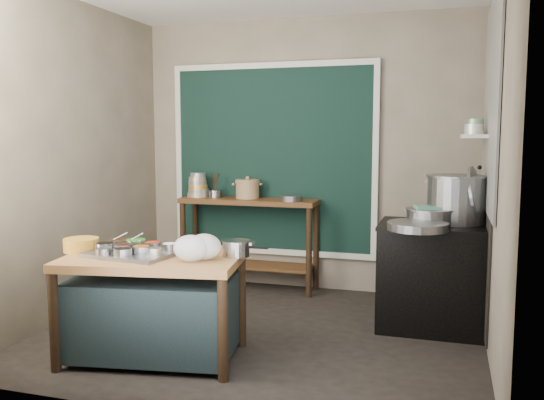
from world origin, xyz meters
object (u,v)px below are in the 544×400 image
(condiment_tray, at_px, (132,253))
(utensil_cup, at_px, (215,194))
(stove_block, at_px, (435,278))
(stock_pot, at_px, (457,199))
(saucepan, at_px, (236,248))
(yellow_basin, at_px, (81,245))
(prep_table, at_px, (153,308))
(steamer, at_px, (430,216))
(ceramic_crock, at_px, (248,190))
(back_counter, at_px, (249,244))

(condiment_tray, bearing_deg, utensil_cup, 95.49)
(stove_block, distance_m, stock_pot, 0.68)
(condiment_tray, relative_size, saucepan, 2.95)
(yellow_basin, relative_size, stock_pot, 0.50)
(prep_table, xyz_separation_m, steamer, (1.87, 1.26, 0.57))
(ceramic_crock, bearing_deg, prep_table, -89.84)
(prep_table, xyz_separation_m, condiment_tray, (-0.16, -0.00, 0.39))
(prep_table, bearing_deg, steamer, 24.59)
(yellow_basin, relative_size, saucepan, 1.23)
(stove_block, height_order, steamer, steamer)
(yellow_basin, height_order, ceramic_crock, ceramic_crock)
(condiment_tray, bearing_deg, saucepan, 14.68)
(stove_block, bearing_deg, saucepan, -140.50)
(prep_table, relative_size, condiment_tray, 2.02)
(prep_table, height_order, ceramic_crock, ceramic_crock)
(condiment_tray, xyz_separation_m, saucepan, (0.73, 0.19, 0.04))
(prep_table, relative_size, utensil_cup, 9.17)
(stove_block, relative_size, steamer, 2.20)
(stove_block, xyz_separation_m, ceramic_crock, (-1.92, 0.76, 0.61))
(stove_block, bearing_deg, yellow_basin, -152.67)
(ceramic_crock, bearing_deg, steamer, -23.25)
(condiment_tray, bearing_deg, stock_pot, 32.10)
(yellow_basin, distance_m, stock_pot, 3.01)
(back_counter, distance_m, stove_block, 2.04)
(stove_block, bearing_deg, stock_pot, 31.99)
(saucepan, xyz_separation_m, ceramic_crock, (-0.58, 1.87, 0.23))
(ceramic_crock, bearing_deg, utensil_cup, -172.57)
(stove_block, height_order, condiment_tray, stove_block)
(stove_block, height_order, ceramic_crock, ceramic_crock)
(stove_block, height_order, stock_pot, stock_pot)
(back_counter, relative_size, yellow_basin, 5.63)
(stock_pot, bearing_deg, condiment_tray, -147.90)
(utensil_cup, bearing_deg, back_counter, 2.31)
(utensil_cup, distance_m, stock_pot, 2.50)
(prep_table, relative_size, ceramic_crock, 4.72)
(prep_table, height_order, stove_block, stove_block)
(steamer, bearing_deg, ceramic_crock, 156.75)
(yellow_basin, height_order, steamer, steamer)
(stove_block, relative_size, yellow_basin, 3.49)
(ceramic_crock, relative_size, steamer, 0.65)
(prep_table, relative_size, saucepan, 5.97)
(back_counter, distance_m, ceramic_crock, 0.57)
(condiment_tray, bearing_deg, steamer, 31.84)
(yellow_basin, relative_size, utensil_cup, 1.89)
(back_counter, distance_m, condiment_tray, 2.06)
(back_counter, bearing_deg, stove_block, -21.02)
(back_counter, height_order, yellow_basin, back_counter)
(prep_table, height_order, condiment_tray, condiment_tray)
(back_counter, bearing_deg, condiment_tray, -94.96)
(utensil_cup, distance_m, ceramic_crock, 0.35)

